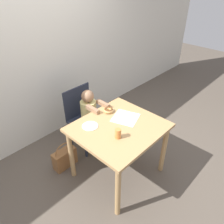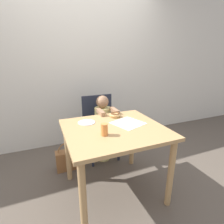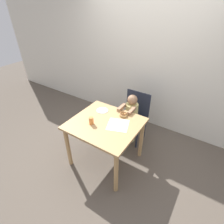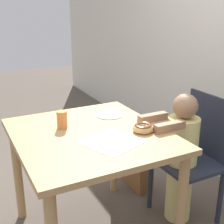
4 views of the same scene
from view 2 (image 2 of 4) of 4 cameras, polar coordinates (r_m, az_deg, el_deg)
The scene contains 10 objects.
ground_plane at distance 2.16m, azimuth 0.66°, elevation -24.06°, with size 12.00×12.00×0.00m, color brown.
wall_back at distance 2.92m, azimuth -10.08°, elevation 13.84°, with size 8.00×0.05×2.50m.
dining_table at distance 1.79m, azimuth 0.74°, elevation -8.51°, with size 0.98×0.89×0.76m.
chair at distance 2.54m, azimuth -3.89°, elevation -4.52°, with size 0.45×0.40×0.90m.
child_figure at distance 2.43m, azimuth -2.97°, elevation -5.25°, with size 0.23×0.40×0.95m.
donut at distance 2.04m, azimuth 0.99°, elevation -0.91°, with size 0.13×0.13×0.05m.
napkin at distance 1.86m, azimuth 5.23°, elevation -3.62°, with size 0.37×0.37×0.00m.
handbag at distance 2.46m, azimuth -14.02°, elevation -14.66°, with size 0.32×0.14×0.39m.
cup at distance 1.57m, azimuth -2.53°, elevation -5.75°, with size 0.07×0.07×0.11m.
plate at distance 1.89m, azimuth -8.30°, elevation -3.36°, with size 0.18×0.18×0.01m.
Camera 2 is at (-0.63, -1.48, 1.45)m, focal length 28.00 mm.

